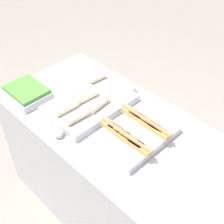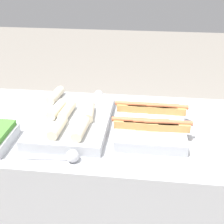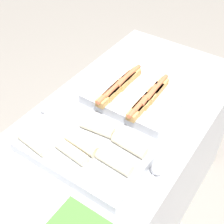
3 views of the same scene
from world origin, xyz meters
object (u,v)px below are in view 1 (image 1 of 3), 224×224
(serving_spoon_far, at_px, (131,88))
(tray_hotdogs, at_px, (136,133))
(tray_wraps, at_px, (89,103))
(tray_side_front, at_px, (27,93))
(serving_spoon_near, at_px, (57,133))

(serving_spoon_far, bearing_deg, tray_hotdogs, -43.78)
(tray_wraps, bearing_deg, tray_side_front, -149.15)
(tray_wraps, xyz_separation_m, tray_side_front, (-0.37, -0.22, 0.00))
(tray_wraps, bearing_deg, serving_spoon_near, -78.12)
(tray_side_front, xyz_separation_m, serving_spoon_far, (0.44, 0.53, -0.01))
(tray_hotdogs, height_order, tray_wraps, tray_hotdogs)
(serving_spoon_far, bearing_deg, tray_side_front, -129.53)
(tray_hotdogs, xyz_separation_m, tray_side_front, (-0.76, -0.22, -0.00))
(tray_hotdogs, bearing_deg, serving_spoon_far, 136.22)
(tray_hotdogs, xyz_separation_m, serving_spoon_near, (-0.33, -0.31, -0.01))
(tray_wraps, relative_size, serving_spoon_far, 2.25)
(serving_spoon_near, relative_size, serving_spoon_far, 0.93)
(tray_hotdogs, distance_m, serving_spoon_near, 0.45)
(tray_wraps, relative_size, tray_side_front, 1.92)
(tray_side_front, height_order, serving_spoon_near, tray_side_front)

